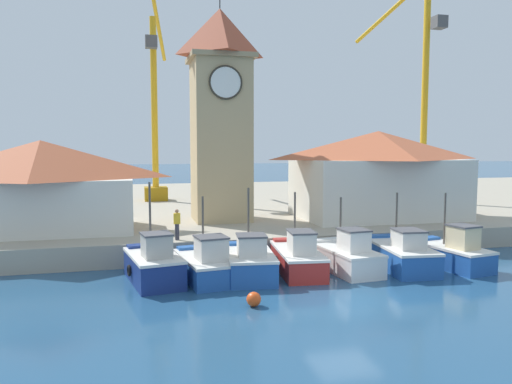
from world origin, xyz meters
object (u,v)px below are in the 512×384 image
object	(u,v)px
warehouse_right	(378,173)
port_crane_near	(155,127)
fishing_boat_mid_right	(401,254)
mooring_buoy	(254,299)
fishing_boat_far_left	(154,264)
clock_tower	(221,111)
fishing_boat_left_inner	(250,262)
fishing_boat_mid_left	(298,257)
dock_worker_near_tower	(177,224)
fishing_boat_center	(346,256)
fishing_boat_left_outer	(207,264)
port_crane_far	(421,119)
fishing_boat_right_inner	(452,253)
warehouse_left	(42,185)

from	to	relation	value
warehouse_right	port_crane_near	distance (m)	20.75
fishing_boat_mid_right	mooring_buoy	distance (m)	9.37
fishing_boat_far_left	clock_tower	bearing A→B (deg)	64.16
fishing_boat_left_inner	fishing_boat_mid_left	world-z (taller)	fishing_boat_left_inner
warehouse_right	clock_tower	bearing A→B (deg)	173.13
warehouse_right	dock_worker_near_tower	size ratio (longest dim) A/B	6.81
fishing_boat_mid_left	fishing_boat_center	bearing A→B (deg)	-8.43
fishing_boat_left_outer	warehouse_right	xyz separation A→B (m)	(13.08, 8.72, 3.51)
fishing_boat_center	dock_worker_near_tower	bearing A→B (deg)	154.46
fishing_boat_center	warehouse_right	distance (m)	11.40
warehouse_right	fishing_boat_left_inner	bearing A→B (deg)	-141.20
clock_tower	port_crane_far	size ratio (longest dim) A/B	0.79
fishing_boat_mid_left	mooring_buoy	bearing A→B (deg)	-126.00
fishing_boat_mid_left	fishing_boat_center	world-z (taller)	fishing_boat_mid_left
fishing_boat_left_outer	fishing_boat_mid_right	world-z (taller)	fishing_boat_left_outer
fishing_boat_left_inner	port_crane_far	size ratio (longest dim) A/B	0.23
port_crane_near	dock_worker_near_tower	distance (m)	20.63
fishing_boat_far_left	fishing_boat_right_inner	size ratio (longest dim) A/B	1.01
fishing_boat_left_inner	fishing_boat_right_inner	xyz separation A→B (m)	(10.30, -0.61, -0.00)
fishing_boat_left_outer	fishing_boat_mid_right	xyz separation A→B (m)	(9.65, -0.42, 0.04)
fishing_boat_right_inner	warehouse_right	distance (m)	10.18
fishing_boat_left_outer	fishing_boat_right_inner	bearing A→B (deg)	-3.83
fishing_boat_center	warehouse_left	xyz separation A→B (m)	(-15.03, 8.05, 3.14)
fishing_boat_mid_left	fishing_boat_right_inner	bearing A→B (deg)	-7.43
port_crane_near	port_crane_far	world-z (taller)	port_crane_far
fishing_boat_mid_left	mooring_buoy	world-z (taller)	fishing_boat_mid_left
fishing_boat_right_inner	mooring_buoy	bearing A→B (deg)	-162.50
fishing_boat_far_left	clock_tower	size ratio (longest dim) A/B	0.29
fishing_boat_mid_right	port_crane_near	world-z (taller)	port_crane_near
port_crane_near	dock_worker_near_tower	world-z (taller)	port_crane_near
fishing_boat_right_inner	warehouse_left	world-z (taller)	warehouse_left
fishing_boat_mid_right	warehouse_left	world-z (taller)	warehouse_left
fishing_boat_mid_left	warehouse_left	bearing A→B (deg)	148.69
fishing_boat_mid_right	dock_worker_near_tower	size ratio (longest dim) A/B	3.08
fishing_boat_center	clock_tower	distance (m)	13.44
fishing_boat_mid_left	clock_tower	world-z (taller)	clock_tower
fishing_boat_right_inner	mooring_buoy	size ratio (longest dim) A/B	7.91
fishing_boat_left_inner	warehouse_left	distance (m)	13.39
fishing_boat_left_outer	fishing_boat_mid_left	distance (m)	4.45
fishing_boat_center	fishing_boat_mid_left	bearing A→B (deg)	171.57
fishing_boat_left_outer	fishing_boat_mid_left	world-z (taller)	fishing_boat_mid_left
fishing_boat_far_left	warehouse_right	distance (m)	18.07
fishing_boat_mid_left	port_crane_far	xyz separation A→B (m)	(16.82, 16.44, 7.69)
port_crane_near	warehouse_left	bearing A→B (deg)	-114.52
fishing_boat_mid_right	port_crane_far	bearing A→B (deg)	55.76
fishing_boat_far_left	mooring_buoy	bearing A→B (deg)	-50.84
fishing_boat_far_left	warehouse_left	bearing A→B (deg)	126.49
warehouse_left	mooring_buoy	distance (m)	15.82
fishing_boat_far_left	dock_worker_near_tower	world-z (taller)	fishing_boat_far_left
dock_worker_near_tower	fishing_boat_center	bearing A→B (deg)	-25.54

